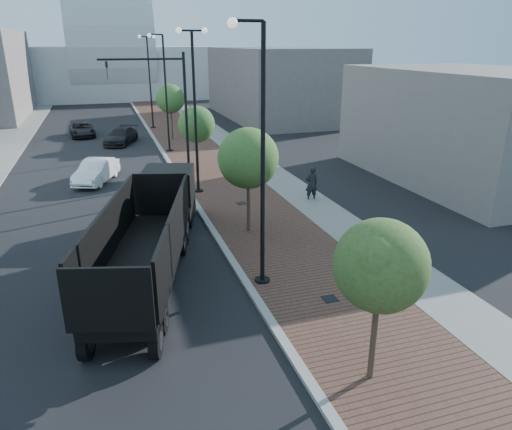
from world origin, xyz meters
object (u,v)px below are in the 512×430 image
object	(u,v)px
dump_truck	(159,221)
white_sedan	(96,171)
dark_car_mid	(82,130)
pedestrian	(311,184)

from	to	relation	value
dump_truck	white_sedan	bearing A→B (deg)	117.53
dark_car_mid	white_sedan	bearing A→B (deg)	-91.45
pedestrian	dump_truck	bearing A→B (deg)	25.68
white_sedan	pedestrian	bearing A→B (deg)	-12.25
dump_truck	dark_car_mid	size ratio (longest dim) A/B	2.91
white_sedan	pedestrian	world-z (taller)	pedestrian
dump_truck	pedestrian	size ratio (longest dim) A/B	6.59
dump_truck	pedestrian	xyz separation A→B (m)	(9.00, 4.26, -0.33)
dump_truck	dark_car_mid	xyz separation A→B (m)	(-3.78, 29.47, -0.71)
dump_truck	white_sedan	size ratio (longest dim) A/B	2.99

